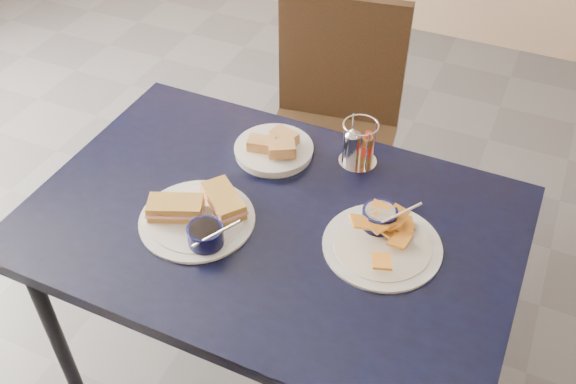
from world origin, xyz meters
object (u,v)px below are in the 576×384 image
at_px(bread_basket, 274,149).
at_px(chair_far, 336,117).
at_px(plantain_plate, 382,235).
at_px(sandwich_plate, 200,215).
at_px(condiment_caddy, 358,146).
at_px(dining_table, 272,235).

bearing_deg(bread_basket, chair_far, 88.81).
xyz_separation_m(chair_far, bread_basket, (-0.01, -0.50, 0.21)).
bearing_deg(chair_far, plantain_plate, -61.67).
xyz_separation_m(sandwich_plate, plantain_plate, (0.45, 0.13, -0.01)).
bearing_deg(condiment_caddy, sandwich_plate, -125.59).
xyz_separation_m(dining_table, sandwich_plate, (-0.16, -0.09, 0.09)).
distance_m(dining_table, chair_far, 0.77).
bearing_deg(chair_far, bread_basket, -91.19).
height_order(plantain_plate, bread_basket, plantain_plate).
relative_size(dining_table, plantain_plate, 4.27).
distance_m(dining_table, condiment_caddy, 0.35).
xyz_separation_m(chair_far, plantain_plate, (0.38, -0.71, 0.21)).
relative_size(dining_table, sandwich_plate, 4.04).
height_order(chair_far, sandwich_plate, chair_far).
relative_size(dining_table, chair_far, 1.31).
xyz_separation_m(sandwich_plate, condiment_caddy, (0.28, 0.40, 0.03)).
xyz_separation_m(sandwich_plate, bread_basket, (0.06, 0.33, -0.00)).
xyz_separation_m(plantain_plate, bread_basket, (-0.39, 0.20, 0.00)).
xyz_separation_m(plantain_plate, condiment_caddy, (-0.16, 0.27, 0.04)).
height_order(sandwich_plate, bread_basket, sandwich_plate).
height_order(chair_far, bread_basket, chair_far).
distance_m(plantain_plate, condiment_caddy, 0.32).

